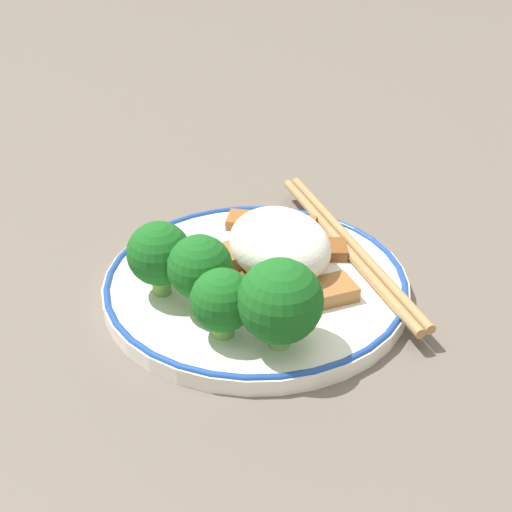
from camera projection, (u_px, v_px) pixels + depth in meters
The scene contains 15 objects.
ground_plane at pixel (256, 292), 0.54m from camera, with size 3.00×3.00×0.00m, color #665B51.
plate at pixel (256, 283), 0.53m from camera, with size 0.23×0.23×0.01m.
rice_mound at pixel (277, 242), 0.53m from camera, with size 0.09×0.07×0.05m.
broccoli_back_left at pixel (159, 254), 0.50m from camera, with size 0.05×0.05×0.06m.
broccoli_back_center at pixel (200, 269), 0.48m from camera, with size 0.04×0.04×0.06m.
broccoli_back_right at pixel (222, 301), 0.46m from camera, with size 0.04×0.04×0.05m.
broccoli_mid_left at pixel (280, 302), 0.45m from camera, with size 0.06×0.06×0.06m.
meat_near_front at pixel (335, 252), 0.55m from camera, with size 0.03×0.03×0.01m.
meat_near_left at pixel (303, 226), 0.59m from camera, with size 0.03×0.03×0.01m.
meat_near_right at pixel (219, 261), 0.54m from camera, with size 0.03×0.04×0.01m.
meat_near_back at pixel (253, 239), 0.57m from camera, with size 0.03×0.03×0.01m.
meat_on_rice_edge at pixel (245, 221), 0.60m from camera, with size 0.04×0.04×0.01m.
meat_mid_left at pixel (329, 291), 0.51m from camera, with size 0.03×0.04×0.01m.
meat_mid_right at pixel (254, 281), 0.52m from camera, with size 0.04×0.04×0.01m.
chopsticks at pixel (350, 246), 0.56m from camera, with size 0.24×0.06×0.01m.
Camera 1 is at (0.38, -0.22, 0.31)m, focal length 50.00 mm.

